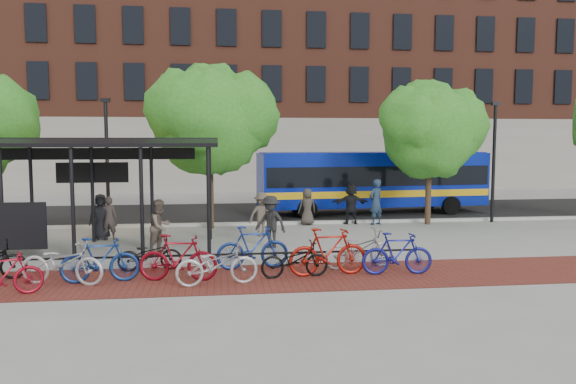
{
  "coord_description": "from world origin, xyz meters",
  "views": [
    {
      "loc": [
        -2.73,
        -19.06,
        3.52
      ],
      "look_at": [
        -0.14,
        1.43,
        1.6
      ],
      "focal_mm": 35.0,
      "sensor_mm": 36.0,
      "label": 1
    }
  ],
  "objects": [
    {
      "name": "tree_c",
      "position": [
        6.09,
        3.35,
        4.05
      ],
      "size": [
        4.66,
        3.8,
        5.92
      ],
      "color": "#382619",
      "rests_on": "ground"
    },
    {
      "name": "pedestrian_0",
      "position": [
        -6.83,
        1.25,
        0.81
      ],
      "size": [
        0.86,
        0.62,
        1.63
      ],
      "primitive_type": "imported",
      "rotation": [
        0.0,
        0.0,
        0.14
      ],
      "color": "black",
      "rests_on": "ground"
    },
    {
      "name": "pedestrian_6",
      "position": [
        0.96,
        3.75,
        0.76
      ],
      "size": [
        0.81,
        0.6,
        1.52
      ],
      "primitive_type": "imported",
      "rotation": [
        0.0,
        0.0,
        3.31
      ],
      "color": "#3B352F",
      "rests_on": "ground"
    },
    {
      "name": "ground",
      "position": [
        0.0,
        0.0,
        0.0
      ],
      "size": [
        160.0,
        160.0,
        0.0
      ],
      "primitive_type": "plane",
      "color": "#9E9E99",
      "rests_on": "ground"
    },
    {
      "name": "pedestrian_3",
      "position": [
        -1.13,
        1.26,
        0.8
      ],
      "size": [
        1.19,
        0.95,
        1.61
      ],
      "primitive_type": "imported",
      "rotation": [
        0.0,
        0.0,
        0.39
      ],
      "color": "brown",
      "rests_on": "ground"
    },
    {
      "name": "bike_7",
      "position": [
        -1.8,
        -3.97,
        0.6
      ],
      "size": [
        2.03,
        0.76,
        1.19
      ],
      "primitive_type": "imported",
      "rotation": [
        0.0,
        0.0,
        1.67
      ],
      "color": "navy",
      "rests_on": "ground"
    },
    {
      "name": "tree_b",
      "position": [
        -2.9,
        3.35,
        4.46
      ],
      "size": [
        5.15,
        4.2,
        6.47
      ],
      "color": "#382619",
      "rests_on": "ground"
    },
    {
      "name": "bus",
      "position": [
        4.64,
        6.96,
        1.69
      ],
      "size": [
        11.03,
        3.2,
        2.94
      ],
      "rotation": [
        0.0,
        0.0,
        0.07
      ],
      "color": "#081B9C",
      "rests_on": "ground"
    },
    {
      "name": "lamp_post_right",
      "position": [
        9.0,
        3.6,
        2.75
      ],
      "size": [
        0.35,
        0.2,
        5.12
      ],
      "color": "black",
      "rests_on": "ground"
    },
    {
      "name": "bike_9",
      "position": [
        0.1,
        -4.98,
        0.63
      ],
      "size": [
        2.14,
        0.79,
        1.26
      ],
      "primitive_type": "imported",
      "rotation": [
        0.0,
        0.0,
        1.67
      ],
      "color": "maroon",
      "rests_on": "ground"
    },
    {
      "name": "bike_2",
      "position": [
        -6.5,
        -5.07,
        0.55
      ],
      "size": [
        2.22,
        1.22,
        1.1
      ],
      "primitive_type": "imported",
      "rotation": [
        0.0,
        0.0,
        1.33
      ],
      "color": "#B7B8BA",
      "rests_on": "ground"
    },
    {
      "name": "curb",
      "position": [
        0.0,
        4.0,
        0.06
      ],
      "size": [
        160.0,
        0.25,
        0.12
      ],
      "primitive_type": "cube",
      "color": "#B7B7B2",
      "rests_on": "ground"
    },
    {
      "name": "bike_6",
      "position": [
        -2.76,
        -5.57,
        0.53
      ],
      "size": [
        2.09,
        1.01,
        1.05
      ],
      "primitive_type": "imported",
      "rotation": [
        0.0,
        0.0,
        1.73
      ],
      "color": "#ADADB0",
      "rests_on": "ground"
    },
    {
      "name": "bike_11",
      "position": [
        1.92,
        -5.09,
        0.56
      ],
      "size": [
        1.89,
        0.62,
        1.12
      ],
      "primitive_type": "imported",
      "rotation": [
        0.0,
        0.0,
        1.52
      ],
      "color": "navy",
      "rests_on": "ground"
    },
    {
      "name": "building_tower",
      "position": [
        -16.0,
        40.0,
        15.0
      ],
      "size": [
        22.0,
        22.0,
        30.0
      ],
      "primitive_type": "cube",
      "color": "#7A664C",
      "rests_on": "ground"
    },
    {
      "name": "pedestrian_7",
      "position": [
        3.8,
        3.46,
        0.95
      ],
      "size": [
        0.83,
        0.75,
        1.9
      ],
      "primitive_type": "imported",
      "rotation": [
        0.0,
        0.0,
        3.69
      ],
      "color": "#21334D",
      "rests_on": "ground"
    },
    {
      "name": "bike_1",
      "position": [
        -7.52,
        -6.04,
        0.52
      ],
      "size": [
        1.76,
        1.15,
        1.03
      ],
      "primitive_type": "imported",
      "rotation": [
        0.0,
        0.0,
        1.99
      ],
      "color": "maroon",
      "rests_on": "ground"
    },
    {
      "name": "bike_rack_rail",
      "position": [
        -3.3,
        -4.1,
        0.0
      ],
      "size": [
        12.0,
        0.05,
        0.95
      ],
      "primitive_type": "cube",
      "color": "black",
      "rests_on": "ground"
    },
    {
      "name": "bike_4",
      "position": [
        -4.56,
        -3.82,
        0.44
      ],
      "size": [
        1.74,
        0.77,
        0.89
      ],
      "primitive_type": "imported",
      "rotation": [
        0.0,
        0.0,
        1.68
      ],
      "color": "black",
      "rests_on": "ground"
    },
    {
      "name": "asphalt_street",
      "position": [
        0.0,
        8.0,
        0.01
      ],
      "size": [
        160.0,
        8.0,
        0.01
      ],
      "primitive_type": "cube",
      "color": "black",
      "rests_on": "ground"
    },
    {
      "name": "bike_3",
      "position": [
        -5.63,
        -4.97,
        0.57
      ],
      "size": [
        1.94,
        0.72,
        1.14
      ],
      "primitive_type": "imported",
      "rotation": [
        0.0,
        0.0,
        1.67
      ],
      "color": "navy",
      "rests_on": "ground"
    },
    {
      "name": "bus_shelter",
      "position": [
        -8.13,
        -0.48,
        3.0
      ],
      "size": [
        10.6,
        3.07,
        3.6
      ],
      "color": "black",
      "rests_on": "ground"
    },
    {
      "name": "pedestrian_5",
      "position": [
        2.83,
        3.8,
        0.85
      ],
      "size": [
        1.61,
        0.59,
        1.7
      ],
      "primitive_type": "imported",
      "rotation": [
        0.0,
        0.0,
        3.19
      ],
      "color": "black",
      "rests_on": "ground"
    },
    {
      "name": "bike_8",
      "position": [
        -0.79,
        -5.06,
        0.47
      ],
      "size": [
        1.83,
        0.81,
        0.93
      ],
      "primitive_type": "imported",
      "rotation": [
        0.0,
        0.0,
        1.68
      ],
      "color": "black",
      "rests_on": "ground"
    },
    {
      "name": "bike_10",
      "position": [
        1.12,
        -4.22,
        0.54
      ],
      "size": [
        2.15,
        1.09,
        1.08
      ],
      "primitive_type": "imported",
      "rotation": [
        0.0,
        0.0,
        1.76
      ],
      "color": "gray",
      "rests_on": "ground"
    },
    {
      "name": "pedestrian_8",
      "position": [
        -4.5,
        -1.5,
        0.85
      ],
      "size": [
        1.01,
        1.04,
        1.69
      ],
      "primitive_type": "imported",
      "rotation": [
        0.0,
        0.0,
        0.93
      ],
      "color": "brown",
      "rests_on": "ground"
    },
    {
      "name": "bike_5",
      "position": [
        -3.72,
        -5.05,
        0.59
      ],
      "size": [
        2.03,
        0.81,
        1.19
      ],
      "primitive_type": "imported",
      "rotation": [
        0.0,
        0.0,
        1.44
      ],
      "color": "maroon",
      "rests_on": "ground"
    },
    {
      "name": "lamp_post_left",
      "position": [
        -7.0,
        3.6,
        2.75
      ],
      "size": [
        0.35,
        0.2,
        5.12
      ],
      "color": "black",
      "rests_on": "ground"
    },
    {
      "name": "brick_strip",
      "position": [
        -2.0,
        -5.0,
        0.0
      ],
      "size": [
        24.0,
        3.0,
        0.01
      ],
      "primitive_type": "cube",
      "color": "maroon",
      "rests_on": "ground"
    },
    {
      "name": "building_brick",
      "position": [
        10.0,
        26.0,
        10.0
      ],
      "size": [
        55.0,
        14.0,
        20.0
      ],
      "primitive_type": "cube",
      "color": "brown",
      "rests_on": "ground"
    },
    {
      "name": "pedestrian_9",
      "position": [
        -1.02,
        -1.02,
        0.86
      ],
      "size": [
        1.27,
        1.18,
        1.72
      ],
      "primitive_type": "imported",
      "rotation": [
        0.0,
        0.0,
        5.63
      ],
      "color": "black",
      "rests_on": "ground"
    },
    {
      "name": "pedestrian_1",
      "position": [
        -6.54,
        1.17,
        0.77
      ],
      "size": [
        0.56,
        0.37,
        1.54
      ],
      "primitive_type": "imported",
      "rotation": [
        0.0,
        0.0,
        3.14
      ],
      "color": "#3F3632",
      "rests_on": "ground"
    }
  ]
}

